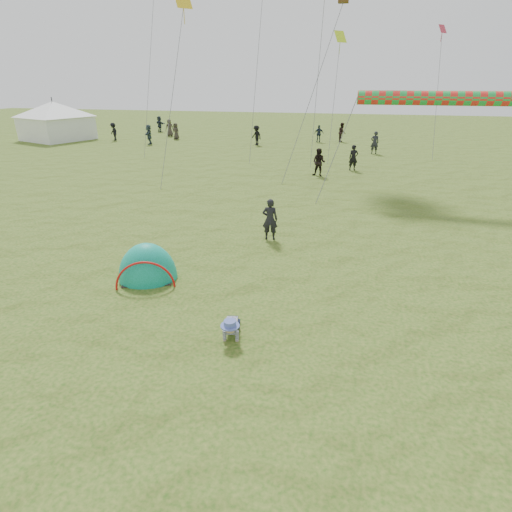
% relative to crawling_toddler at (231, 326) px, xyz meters
% --- Properties ---
extents(ground, '(140.00, 140.00, 0.00)m').
position_rel_crawling_toddler_xyz_m(ground, '(-0.81, 0.53, -0.30)').
color(ground, '#1F4A10').
extents(crawling_toddler, '(0.68, 0.87, 0.60)m').
position_rel_crawling_toddler_xyz_m(crawling_toddler, '(0.00, 0.00, 0.00)').
color(crawling_toddler, black).
rests_on(crawling_toddler, ground).
extents(popup_tent, '(2.13, 1.94, 2.25)m').
position_rel_crawling_toddler_xyz_m(popup_tent, '(-3.31, 2.33, -0.30)').
color(popup_tent, '#037F46').
rests_on(popup_tent, ground).
extents(standing_adult, '(0.61, 0.44, 1.57)m').
position_rel_crawling_toddler_xyz_m(standing_adult, '(-0.38, 6.37, 0.48)').
color(standing_adult, black).
rests_on(standing_adult, ground).
extents(event_marquee, '(7.22, 7.22, 3.90)m').
position_rel_crawling_toddler_xyz_m(event_marquee, '(-26.60, 28.55, 1.65)').
color(event_marquee, white).
rests_on(event_marquee, ground).
extents(crowd_person_1, '(0.70, 0.89, 1.79)m').
position_rel_crawling_toddler_xyz_m(crowd_person_1, '(1.25, 33.66, 0.59)').
color(crowd_person_1, black).
rests_on(crowd_person_1, ground).
extents(crowd_person_3, '(1.29, 1.17, 1.74)m').
position_rel_crawling_toddler_xyz_m(crowd_person_3, '(-6.34, 29.65, 0.57)').
color(crowd_person_3, black).
rests_on(crowd_person_3, ground).
extents(crowd_person_4, '(1.01, 0.96, 1.74)m').
position_rel_crawling_toddler_xyz_m(crowd_person_4, '(-16.85, 33.76, 0.57)').
color(crowd_person_4, '#362F28').
rests_on(crowd_person_4, ground).
extents(crowd_person_5, '(1.65, 1.32, 1.75)m').
position_rel_crawling_toddler_xyz_m(crowd_person_5, '(-19.64, 37.16, 0.57)').
color(crowd_person_5, '#262F3E').
rests_on(crowd_person_5, ground).
extents(crowd_person_6, '(0.68, 0.54, 1.65)m').
position_rel_crawling_toddler_xyz_m(crowd_person_6, '(2.49, 20.01, 0.52)').
color(crowd_person_6, black).
rests_on(crowd_person_6, ground).
extents(crowd_person_7, '(0.96, 0.84, 1.70)m').
position_rel_crawling_toddler_xyz_m(crowd_person_7, '(0.43, 17.74, 0.55)').
color(crowd_person_7, black).
rests_on(crowd_person_7, ground).
extents(crowd_person_8, '(1.00, 0.64, 1.59)m').
position_rel_crawling_toddler_xyz_m(crowd_person_8, '(-0.89, 32.78, 0.49)').
color(crowd_person_8, '#202B3B').
rests_on(crowd_person_8, ground).
extents(crowd_person_9, '(1.26, 1.13, 1.69)m').
position_rel_crawling_toddler_xyz_m(crowd_person_9, '(-20.84, 29.39, 0.54)').
color(crowd_person_9, black).
rests_on(crowd_person_9, ground).
extents(crowd_person_10, '(0.90, 0.73, 1.58)m').
position_rel_crawling_toddler_xyz_m(crowd_person_10, '(-15.21, 31.67, 0.49)').
color(crowd_person_10, '#332D25').
rests_on(crowd_person_10, ground).
extents(crowd_person_11, '(0.99, 1.72, 1.76)m').
position_rel_crawling_toddler_xyz_m(crowd_person_11, '(-16.25, 27.88, 0.58)').
color(crowd_person_11, '#2F3F46').
rests_on(crowd_person_11, ground).
extents(crowd_person_12, '(0.71, 0.52, 1.77)m').
position_rel_crawling_toddler_xyz_m(crowd_person_12, '(4.09, 27.14, 0.58)').
color(crowd_person_12, black).
rests_on(crowd_person_12, ground).
extents(rainbow_tube_kite, '(6.86, 0.64, 0.64)m').
position_rel_crawling_toddler_xyz_m(rainbow_tube_kite, '(5.80, 13.55, 4.46)').
color(rainbow_tube_kite, red).
extents(diamond_kite_2, '(1.00, 1.00, 0.82)m').
position_rel_crawling_toddler_xyz_m(diamond_kite_2, '(0.74, 26.72, 8.18)').
color(diamond_kite_2, '#CFF81E').
extents(diamond_kite_5, '(0.76, 0.76, 0.62)m').
position_rel_crawling_toddler_xyz_m(diamond_kite_5, '(8.34, 30.38, 8.87)').
color(diamond_kite_5, '#C93045').
extents(diamond_kite_7, '(0.98, 0.98, 0.80)m').
position_rel_crawling_toddler_xyz_m(diamond_kite_7, '(-7.75, 17.42, 9.33)').
color(diamond_kite_7, yellow).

